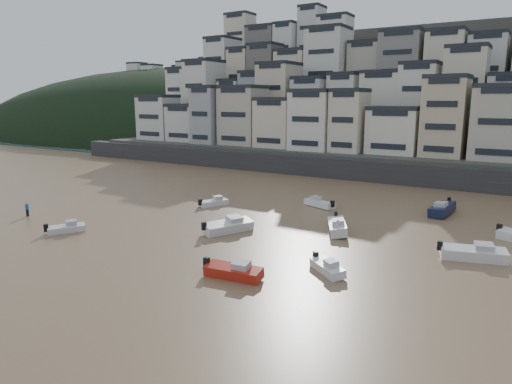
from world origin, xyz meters
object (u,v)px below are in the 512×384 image
Objects in this scene: boat_c at (228,225)px; boat_b at (327,266)px; boat_j at (66,227)px; boat_d at (473,251)px; boat_i at (442,207)px; person_pink at (338,228)px; boat_a at (233,270)px; boat_f at (214,201)px; boat_e at (337,225)px; person_blue at (27,209)px; boat_h at (319,202)px.

boat_b is at bearing -86.60° from boat_c.
boat_j is at bearing 146.16° from boat_c.
boat_d is at bearing -40.14° from boat_j.
boat_i reaches higher than person_pink.
boat_f is (-16.13, 18.97, -0.11)m from boat_a.
boat_e is 16.00m from boat_i.
person_pink is at bearing -79.23° from boat_f.
boat_i is at bearing -17.66° from boat_j.
boat_a is at bearing -116.11° from boat_f.
person_blue is at bearing 130.76° from boat_c.
person_pink reaches higher than boat_f.
boat_i reaches higher than boat_j.
boat_b is 0.71× the size of boat_c.
boat_b is 0.72× the size of boat_e.
boat_c is at bearing -112.79° from boat_f.
boat_e is at bearing -33.35° from boat_c.
boat_d is 0.91× the size of boat_i.
boat_h reaches higher than boat_j.
person_blue is at bearing 167.95° from boat_a.
boat_e is 28.43m from boat_j.
boat_i is at bearing 32.92° from person_blue.
boat_d is 1.36× the size of boat_f.
person_pink is (2.73, 14.70, 0.18)m from boat_a.
boat_h is (-6.28, 9.52, -0.16)m from boat_e.
boat_b is 25.49m from boat_i.
boat_e is 3.37× the size of person_blue.
boat_c is 26.67m from boat_i.
boat_i reaches higher than boat_f.
boat_b is at bearing 3.02° from person_blue.
boat_b is 26.10m from boat_f.
boat_d reaches higher than boat_j.
boat_d is at bearing 23.02° from boat_i.
boat_b is 37.62m from person_blue.
boat_e is 0.92× the size of boat_i.
boat_i reaches higher than boat_a.
boat_i reaches higher than boat_d.
person_blue and person_pink have the same top height.
boat_a is 2.93× the size of person_blue.
boat_a is 7.57m from boat_b.
boat_e reaches higher than boat_j.
person_blue reaches higher than boat_a.
boat_h is at bearing 12.08° from boat_c.
boat_c is 0.92× the size of boat_i.
boat_f is at bearing 48.59° from boat_h.
boat_i is at bearing -17.03° from boat_c.
boat_d is at bearing 169.59° from boat_h.
boat_j is at bearing -151.05° from person_pink.
boat_c is at bearing 174.48° from boat_d.
boat_f is 19.35m from person_pink.
boat_i is (17.65, 19.99, 0.07)m from boat_c.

